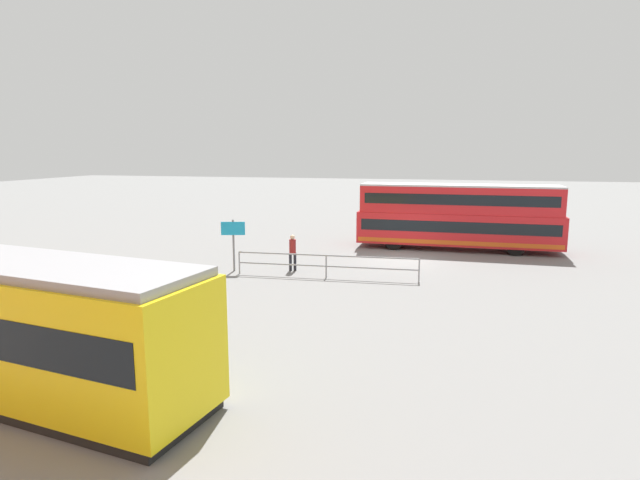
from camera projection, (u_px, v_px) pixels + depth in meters
The scene contains 5 objects.
ground_plane at pixel (402, 260), 27.96m from camera, with size 160.00×160.00×0.00m, color slate.
double_decker_bus at pixel (458, 216), 30.59m from camera, with size 11.63×2.70×3.84m.
pedestrian_near_railing at pixel (293, 250), 25.25m from camera, with size 0.41×0.41×1.78m.
pedestrian_railing at pixel (326, 262), 23.88m from camera, with size 8.44×0.46×1.08m.
info_sign at pixel (233, 235), 25.09m from camera, with size 1.12×0.35×2.51m.
Camera 1 is at (-2.33, 27.63, 5.78)m, focal length 29.31 mm.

